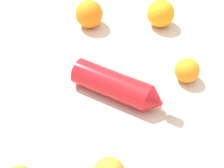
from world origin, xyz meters
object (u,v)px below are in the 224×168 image
at_px(water_bottle, 120,87).
at_px(orange_4, 89,14).
at_px(orange_0, 187,70).
at_px(orange_3, 161,13).

relative_size(water_bottle, orange_4, 2.75).
bearing_deg(orange_4, orange_0, -144.09).
relative_size(water_bottle, orange_0, 3.59).
height_order(water_bottle, orange_4, orange_4).
distance_m(water_bottle, orange_3, 0.32).
bearing_deg(orange_0, water_bottle, 96.45).
distance_m(orange_0, orange_3, 0.24).
xyz_separation_m(water_bottle, orange_4, (0.30, 0.02, 0.01)).
height_order(water_bottle, orange_3, orange_3).
relative_size(orange_0, orange_3, 0.77).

